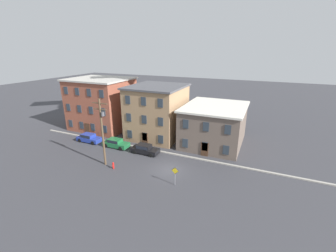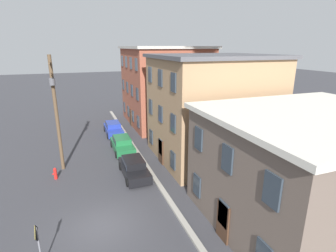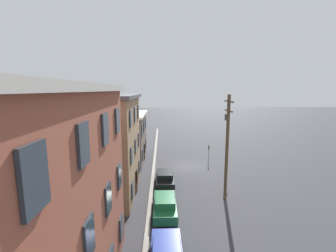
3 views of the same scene
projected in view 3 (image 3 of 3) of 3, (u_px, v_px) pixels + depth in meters
ground_plane at (188, 166)px, 29.27m from camera, size 200.00×200.00×0.00m
kerb_strip at (154, 166)px, 29.13m from camera, size 56.00×0.36×0.16m
apartment_midblock at (84, 145)px, 21.21m from camera, size 9.46×10.10×9.42m
apartment_far at (104, 137)px, 31.65m from camera, size 9.96×11.85×6.62m
car_green at (165, 204)px, 18.09m from camera, size 4.40×1.92×1.43m
car_black at (165, 177)px, 23.59m from camera, size 4.40×1.92×1.43m
caution_sign at (209, 150)px, 31.16m from camera, size 0.89×0.08×2.39m
utility_pole at (227, 142)px, 19.78m from camera, size 2.40×0.44×9.48m
fire_hydrant at (225, 185)px, 22.26m from camera, size 0.24×0.34×0.96m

